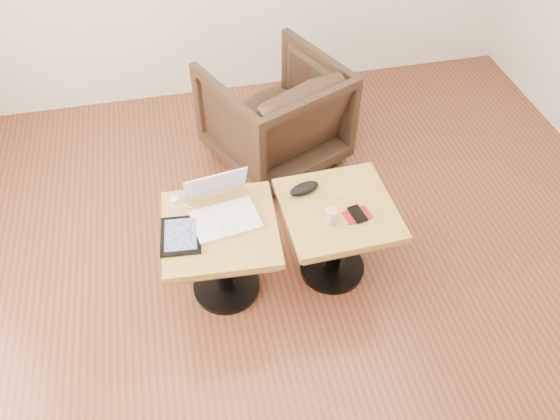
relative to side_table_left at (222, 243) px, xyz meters
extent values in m
cube|color=#53241B|center=(0.47, -0.22, -0.40)|extent=(4.50, 4.50, 0.01)
cylinder|color=black|center=(0.00, 0.00, -0.39)|extent=(0.39, 0.39, 0.03)
cylinder|color=black|center=(0.00, 0.00, -0.14)|extent=(0.10, 0.10, 0.47)
cube|color=brown|center=(0.00, 0.00, 0.08)|extent=(0.58, 0.58, 0.04)
cube|color=olive|center=(0.00, 0.00, 0.12)|extent=(0.63, 0.63, 0.04)
cylinder|color=black|center=(0.64, 0.00, -0.39)|extent=(0.39, 0.39, 0.03)
cylinder|color=black|center=(0.64, 0.00, -0.14)|extent=(0.10, 0.10, 0.47)
cube|color=brown|center=(0.64, 0.00, 0.08)|extent=(0.56, 0.56, 0.04)
cube|color=olive|center=(0.64, 0.00, 0.12)|extent=(0.61, 0.61, 0.04)
cube|color=white|center=(0.04, 0.03, 0.14)|extent=(0.37, 0.28, 0.02)
cube|color=silver|center=(0.03, 0.06, 0.15)|extent=(0.29, 0.15, 0.00)
cube|color=silver|center=(0.05, -0.04, 0.15)|extent=(0.10, 0.07, 0.00)
cube|color=white|center=(0.01, 0.19, 0.26)|extent=(0.35, 0.14, 0.21)
cube|color=brown|center=(0.01, 0.19, 0.26)|extent=(0.30, 0.12, 0.17)
cube|color=black|center=(-0.20, -0.03, 0.14)|extent=(0.22, 0.27, 0.02)
cube|color=#191E38|center=(-0.20, -0.03, 0.15)|extent=(0.18, 0.23, 0.00)
cube|color=white|center=(-0.21, 0.23, 0.15)|extent=(0.05, 0.05, 0.03)
ellipsoid|color=black|center=(0.49, 0.15, 0.16)|extent=(0.19, 0.12, 0.06)
cylinder|color=#D65666|center=(0.57, -0.09, 0.18)|extent=(0.07, 0.07, 0.09)
sphere|color=white|center=(0.70, 0.08, 0.14)|extent=(0.01, 0.01, 0.01)
sphere|color=white|center=(0.72, 0.09, 0.14)|extent=(0.01, 0.01, 0.01)
sphere|color=white|center=(0.69, 0.10, 0.14)|extent=(0.01, 0.01, 0.01)
cylinder|color=white|center=(0.70, 0.08, 0.14)|extent=(0.06, 0.04, 0.00)
cube|color=maroon|center=(0.72, -0.08, 0.14)|extent=(0.15, 0.12, 0.01)
cube|color=black|center=(0.72, -0.08, 0.15)|extent=(0.08, 0.13, 0.01)
imported|color=black|center=(0.52, 1.09, -0.03)|extent=(1.07, 1.08, 0.75)
camera|label=1|loc=(-0.10, -1.89, 2.24)|focal=35.00mm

